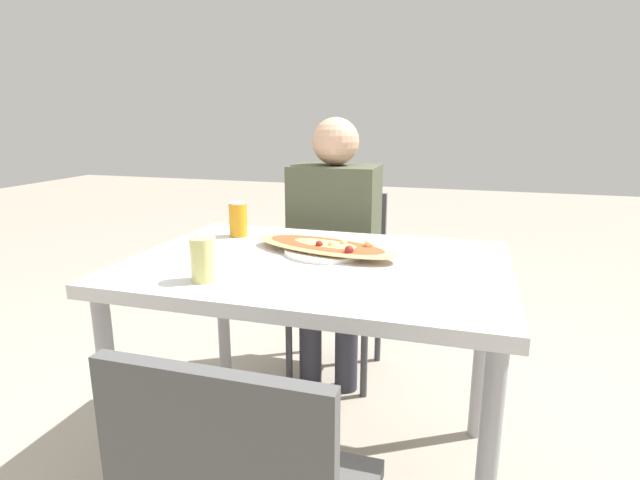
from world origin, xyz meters
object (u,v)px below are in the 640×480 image
(chair_far_seated, at_px, (340,272))
(person_seated, at_px, (334,233))
(pizza_main, at_px, (327,247))
(soda_can, at_px, (238,220))
(drink_glass, at_px, (203,259))
(dining_table, at_px, (317,285))

(chair_far_seated, xyz_separation_m, person_seated, (-0.00, -0.11, 0.21))
(chair_far_seated, bearing_deg, pizza_main, 100.38)
(chair_far_seated, distance_m, soda_can, 0.66)
(chair_far_seated, xyz_separation_m, drink_glass, (-0.13, -1.00, 0.33))
(pizza_main, height_order, soda_can, soda_can)
(soda_can, relative_size, drink_glass, 1.04)
(person_seated, bearing_deg, chair_far_seated, -90.00)
(person_seated, distance_m, soda_can, 0.49)
(dining_table, relative_size, drink_glass, 9.60)
(dining_table, bearing_deg, drink_glass, -131.75)
(soda_can, xyz_separation_m, drink_glass, (0.14, -0.50, -0.00))
(pizza_main, bearing_deg, dining_table, -93.96)
(person_seated, xyz_separation_m, drink_glass, (-0.13, -0.89, 0.12))
(chair_far_seated, relative_size, person_seated, 0.71)
(dining_table, relative_size, chair_far_seated, 1.38)
(chair_far_seated, distance_m, person_seated, 0.24)
(person_seated, bearing_deg, dining_table, 100.08)
(dining_table, height_order, person_seated, person_seated)
(person_seated, distance_m, drink_glass, 0.91)
(soda_can, distance_m, drink_glass, 0.51)
(chair_far_seated, height_order, drink_glass, drink_glass)
(person_seated, xyz_separation_m, pizza_main, (0.12, -0.53, 0.08))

